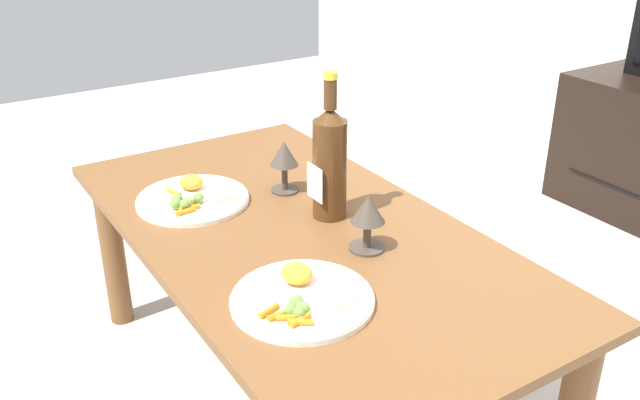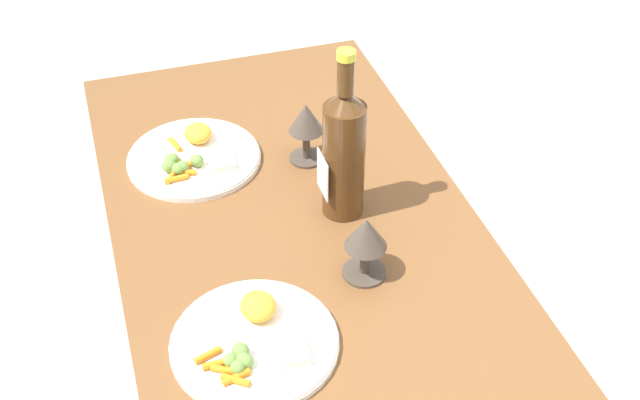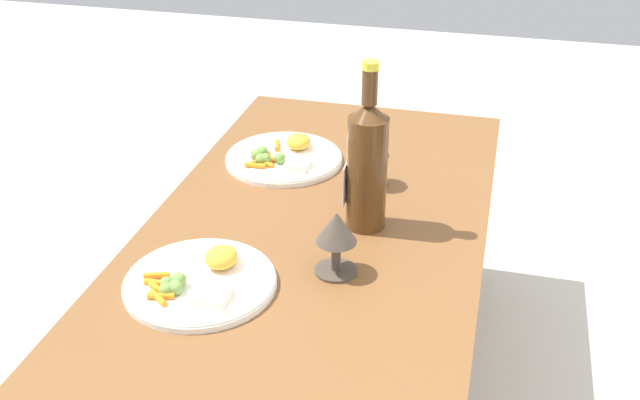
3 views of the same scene
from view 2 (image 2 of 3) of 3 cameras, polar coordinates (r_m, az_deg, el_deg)
The scene contains 7 objects.
ground_plane at distance 2.01m, azimuth -1.34°, elevation -12.83°, with size 6.40×6.40×0.00m, color #B7B2A8.
dining_table at distance 1.69m, azimuth -1.55°, elevation -3.97°, with size 1.36×0.71×0.51m.
wine_bottle at distance 1.58m, azimuth 1.65°, elevation 3.46°, with size 0.08×0.09×0.36m.
goblet_left at distance 1.75m, azimuth -0.96°, elevation 5.38°, with size 0.07×0.07×0.14m.
goblet_right at distance 1.48m, azimuth 3.18°, elevation -2.62°, with size 0.08×0.08×0.13m.
dinner_plate_left at distance 1.81m, azimuth -8.68°, elevation 2.99°, with size 0.29×0.29×0.05m.
dinner_plate_right at distance 1.41m, azimuth -4.51°, elevation -9.62°, with size 0.29×0.29×0.05m.
Camera 2 is at (1.18, -0.32, 1.59)m, focal length 46.43 mm.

